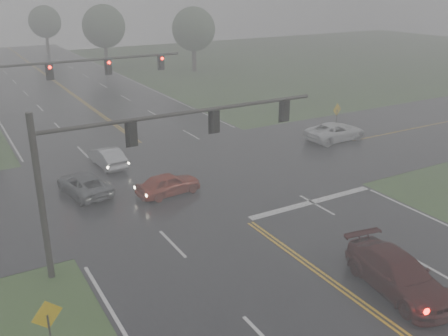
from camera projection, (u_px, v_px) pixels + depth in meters
main_road at (198, 185)px, 31.19m from camera, size 18.00×160.00×0.02m
cross_street at (184, 175)px, 32.81m from camera, size 120.00×14.00×0.02m
stop_bar at (312, 203)px, 28.77m from camera, size 8.50×0.50×0.01m
sedan_maroon at (396, 290)px, 20.63m from camera, size 2.89×5.53×1.53m
sedan_red at (169, 194)px, 29.87m from camera, size 4.05×1.97×1.33m
sedan_silver at (108, 166)px, 34.38m from camera, size 1.63×4.09×1.32m
car_grey at (85, 194)px, 29.91m from camera, size 2.72×4.70×1.23m
pickup_white at (335, 140)px, 40.01m from camera, size 5.20×2.50×1.43m
signal_gantry_near at (137, 148)px, 21.78m from camera, size 13.72×0.32×7.29m
signal_gantry_far at (55, 81)px, 36.11m from camera, size 14.60×0.37×7.37m
sign_diamond_west at (48, 323)px, 15.99m from camera, size 1.03×0.31×2.54m
sign_diamond_east at (337, 113)px, 41.25m from camera, size 1.05×0.27×2.57m
tree_ne_a at (104, 26)px, 71.34m from camera, size 6.10×6.10×8.96m
tree_e_near at (194, 29)px, 68.61m from camera, size 5.97×5.97×8.77m
tree_n_far at (45, 22)px, 86.64m from camera, size 5.52×5.52×8.11m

